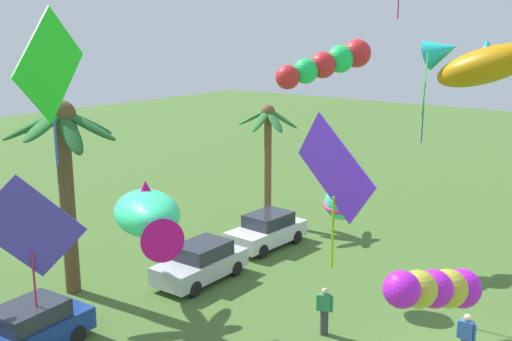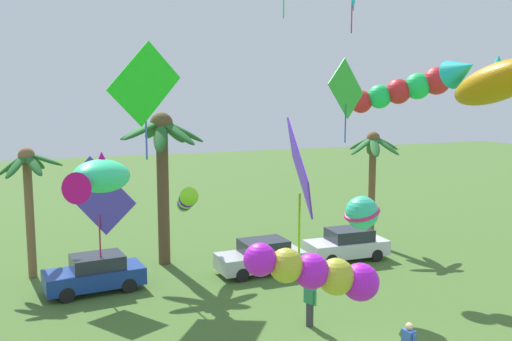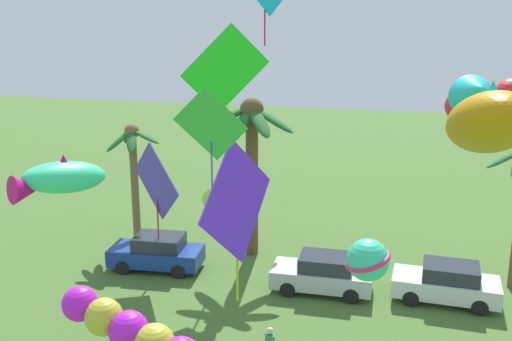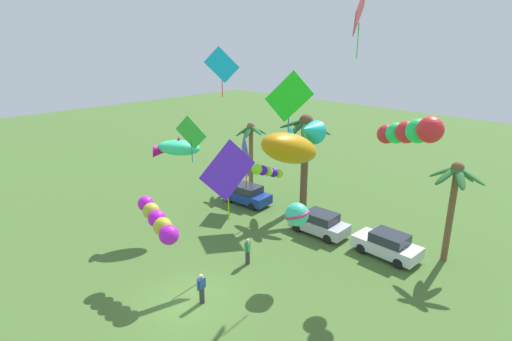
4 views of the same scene
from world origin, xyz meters
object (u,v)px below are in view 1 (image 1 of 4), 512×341
at_px(parked_car_0, 201,262).
at_px(kite_tube_3, 146,214).
at_px(kite_ball_0, 342,202).
at_px(kite_diamond_4, 50,67).
at_px(palm_tree_1, 268,136).
at_px(kite_fish_5, 479,63).
at_px(palm_tree_0, 64,153).
at_px(spectator_0, 324,311).
at_px(parked_car_1, 28,330).
at_px(kite_tube_1, 437,289).
at_px(kite_diamond_2, 425,86).
at_px(kite_fish_8, 148,215).
at_px(spectator_1, 466,339).
at_px(parked_car_2, 267,230).
at_px(kite_tube_6, 327,63).
at_px(kite_diamond_9, 30,229).
at_px(kite_diamond_11, 335,171).

distance_m(parked_car_0, kite_tube_3, 4.93).
distance_m(kite_ball_0, kite_diamond_4, 10.78).
xyz_separation_m(palm_tree_1, kite_fish_5, (-2.82, -10.87, 4.00)).
xyz_separation_m(palm_tree_0, kite_ball_0, (5.71, -8.01, -1.66)).
height_order(spectator_0, kite_fish_5, kite_fish_5).
height_order(parked_car_1, kite_tube_1, kite_tube_1).
distance_m(kite_ball_0, kite_diamond_2, 6.96).
xyz_separation_m(kite_tube_3, kite_fish_8, (-3.82, -4.54, 1.78)).
xyz_separation_m(kite_ball_0, kite_diamond_4, (-6.60, 7.09, 4.74)).
bearing_deg(palm_tree_0, kite_tube_3, -89.73).
height_order(parked_car_1, kite_ball_0, kite_ball_0).
distance_m(palm_tree_0, kite_tube_1, 13.58).
height_order(kite_ball_0, kite_fish_8, kite_fish_8).
height_order(spectator_1, kite_fish_8, kite_fish_8).
distance_m(parked_car_2, kite_diamond_2, 13.42).
relative_size(kite_tube_3, kite_tube_6, 0.65).
relative_size(kite_ball_0, kite_tube_6, 0.43).
xyz_separation_m(parked_car_0, kite_tube_1, (-2.73, -10.41, 2.76)).
relative_size(parked_car_0, kite_diamond_4, 0.77).
distance_m(kite_tube_1, kite_diamond_9, 11.31).
distance_m(parked_car_2, kite_fish_8, 14.43).
bearing_deg(parked_car_2, kite_fish_5, -91.22).
bearing_deg(spectator_0, kite_diamond_9, 135.86).
relative_size(parked_car_0, kite_fish_8, 1.21).
bearing_deg(kite_fish_5, kite_tube_6, 76.54).
relative_size(parked_car_1, kite_tube_6, 1.02).
bearing_deg(kite_tube_6, parked_car_2, 125.29).
height_order(kite_diamond_4, kite_fish_5, kite_diamond_4).
xyz_separation_m(kite_ball_0, kite_diamond_2, (-3.27, -4.16, 4.52)).
relative_size(palm_tree_0, parked_car_0, 1.81).
bearing_deg(parked_car_2, spectator_1, -112.21).
distance_m(palm_tree_0, spectator_1, 14.51).
xyz_separation_m(kite_diamond_4, kite_diamond_9, (-2.36, -2.01, -4.43)).
bearing_deg(parked_car_2, spectator_0, -129.71).
distance_m(spectator_0, kite_ball_0, 3.99).
xyz_separation_m(kite_fish_8, kite_diamond_11, (6.07, -0.99, 0.01)).
bearing_deg(spectator_0, palm_tree_1, 46.47).
relative_size(parked_car_2, kite_diamond_2, 1.72).
bearing_deg(kite_diamond_9, kite_diamond_11, -50.93).
height_order(kite_tube_1, kite_tube_6, kite_tube_6).
bearing_deg(kite_ball_0, kite_diamond_11, -153.50).
bearing_deg(spectator_0, palm_tree_0, 108.61).
height_order(parked_car_1, kite_fish_5, kite_fish_5).
bearing_deg(kite_diamond_9, kite_tube_1, -68.06).
bearing_deg(palm_tree_0, spectator_1, -72.95).
relative_size(kite_diamond_2, kite_diamond_9, 0.52).
bearing_deg(spectator_1, kite_diamond_9, 125.41).
relative_size(palm_tree_0, kite_tube_6, 1.81).
xyz_separation_m(parked_car_2, kite_tube_6, (1.45, -2.05, 7.39)).
relative_size(kite_diamond_2, kite_tube_6, 0.58).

